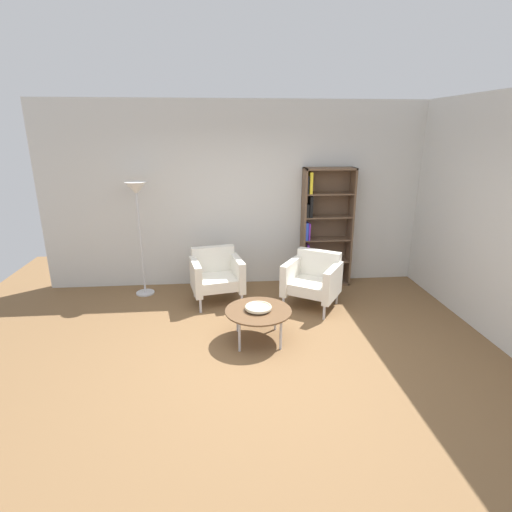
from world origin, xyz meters
TOP-DOWN VIEW (x-y plane):
  - ground_plane at (0.00, 0.00)m, footprint 8.32×8.32m
  - plaster_back_panel at (0.00, 2.46)m, footprint 6.40×0.12m
  - plaster_right_partition at (2.86, 0.60)m, footprint 0.12×5.20m
  - bookshelf_tall at (1.20, 2.25)m, footprint 0.80×0.30m
  - coffee_table_low at (-0.01, 0.44)m, footprint 0.80×0.80m
  - decorative_bowl at (-0.01, 0.44)m, footprint 0.32×0.32m
  - armchair_corner_red at (0.86, 1.37)m, footprint 0.94×0.92m
  - armchair_near_window at (-0.52, 1.68)m, footprint 0.83×0.78m
  - floor_lamp_torchiere at (-1.65, 2.03)m, footprint 0.32×0.32m

SIDE VIEW (x-z plane):
  - ground_plane at x=0.00m, z-range 0.00..0.00m
  - coffee_table_low at x=-0.01m, z-range 0.17..0.57m
  - armchair_corner_red at x=0.86m, z-range 0.02..0.80m
  - armchair_near_window at x=-0.52m, z-range 0.02..0.80m
  - decorative_bowl at x=-0.01m, z-range 0.41..0.46m
  - bookshelf_tall at x=1.20m, z-range 0.00..1.90m
  - floor_lamp_torchiere at x=-1.65m, z-range 0.58..2.32m
  - plaster_back_panel at x=0.00m, z-range 0.00..2.90m
  - plaster_right_partition at x=2.86m, z-range 0.00..2.90m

